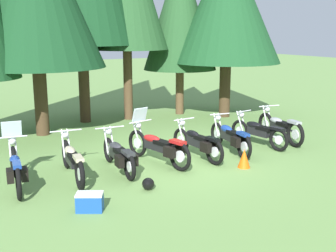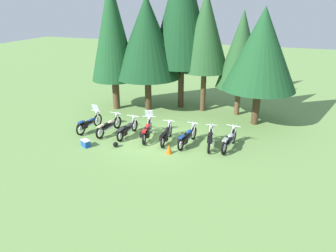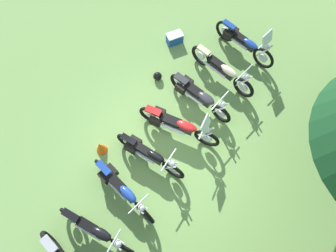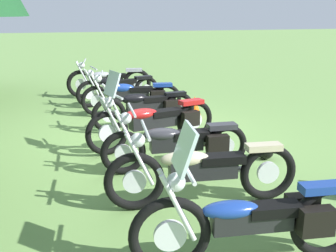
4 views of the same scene
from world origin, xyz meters
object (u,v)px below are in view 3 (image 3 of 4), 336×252
(motorcycle_2, at_px, (199,96))
(motorcycle_6, at_px, (96,231))
(motorcycle_1, at_px, (222,70))
(motorcycle_4, at_px, (148,154))
(motorcycle_5, at_px, (122,189))
(dropped_helmet, at_px, (158,76))
(motorcycle_3, at_px, (178,125))
(picnic_cooler, at_px, (175,38))
(motorcycle_0, at_px, (244,42))
(traffic_cone, at_px, (101,147))

(motorcycle_2, relative_size, motorcycle_6, 1.03)
(motorcycle_1, xyz_separation_m, motorcycle_4, (3.44, -0.06, -0.01))
(motorcycle_2, bearing_deg, motorcycle_6, -83.80)
(motorcycle_5, height_order, dropped_helmet, motorcycle_5)
(motorcycle_2, height_order, motorcycle_6, motorcycle_6)
(motorcycle_3, height_order, motorcycle_6, motorcycle_3)
(motorcycle_6, xyz_separation_m, picnic_cooler, (-5.98, -2.19, -0.26))
(motorcycle_4, distance_m, motorcycle_6, 2.31)
(motorcycle_0, xyz_separation_m, dropped_helmet, (2.49, -1.48, -0.34))
(motorcycle_3, height_order, motorcycle_4, motorcycle_3)
(motorcycle_0, distance_m, picnic_cooler, 2.21)
(motorcycle_2, bearing_deg, traffic_cone, -109.91)
(motorcycle_3, xyz_separation_m, motorcycle_6, (3.45, 0.15, -0.04))
(traffic_cone, bearing_deg, picnic_cooler, -170.55)
(motorcycle_5, xyz_separation_m, motorcycle_6, (1.16, 0.19, -0.02))
(motorcycle_2, xyz_separation_m, motorcycle_4, (2.29, -0.00, 0.01))
(motorcycle_0, relative_size, traffic_cone, 4.73)
(motorcycle_2, distance_m, motorcycle_3, 1.14)
(motorcycle_3, bearing_deg, motorcycle_1, 77.68)
(traffic_cone, bearing_deg, motorcycle_3, 142.87)
(motorcycle_4, xyz_separation_m, traffic_cone, (0.61, -1.23, -0.21))
(motorcycle_1, xyz_separation_m, picnic_cooler, (-0.25, -2.00, -0.27))
(motorcycle_5, distance_m, motorcycle_6, 1.17)
(traffic_cone, bearing_deg, motorcycle_5, 67.65)
(motorcycle_1, bearing_deg, motorcycle_3, -83.41)
(motorcycle_2, xyz_separation_m, picnic_cooler, (-1.40, -1.94, -0.25))
(traffic_cone, height_order, dropped_helmet, traffic_cone)
(picnic_cooler, height_order, traffic_cone, traffic_cone)
(picnic_cooler, bearing_deg, traffic_cone, 9.45)
(motorcycle_2, distance_m, dropped_helmet, 1.51)
(motorcycle_2, relative_size, picnic_cooler, 3.73)
(traffic_cone, distance_m, dropped_helmet, 2.84)
(motorcycle_5, bearing_deg, dropped_helmet, 121.92)
(motorcycle_5, xyz_separation_m, picnic_cooler, (-4.82, -2.00, -0.28))
(motorcycle_0, height_order, motorcycle_4, motorcycle_0)
(motorcycle_5, distance_m, picnic_cooler, 5.23)
(motorcycle_0, relative_size, motorcycle_1, 0.95)
(motorcycle_0, bearing_deg, motorcycle_2, -84.02)
(motorcycle_1, distance_m, dropped_helmet, 1.99)
(picnic_cooler, bearing_deg, motorcycle_1, 82.90)
(motorcycle_2, bearing_deg, picnic_cooler, 147.31)
(motorcycle_4, xyz_separation_m, motorcycle_5, (1.13, 0.06, 0.01))
(motorcycle_3, xyz_separation_m, motorcycle_5, (2.29, -0.05, -0.03))
(motorcycle_0, height_order, motorcycle_3, motorcycle_0)
(motorcycle_4, height_order, dropped_helmet, motorcycle_4)
(motorcycle_5, xyz_separation_m, dropped_helmet, (-3.35, -1.54, -0.32))
(picnic_cooler, xyz_separation_m, traffic_cone, (4.30, 0.71, 0.06))
(traffic_cone, bearing_deg, dropped_helmet, -174.92)
(motorcycle_5, bearing_deg, motorcycle_0, 97.87)
(motorcycle_0, xyz_separation_m, motorcycle_3, (3.56, 0.11, 0.01))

